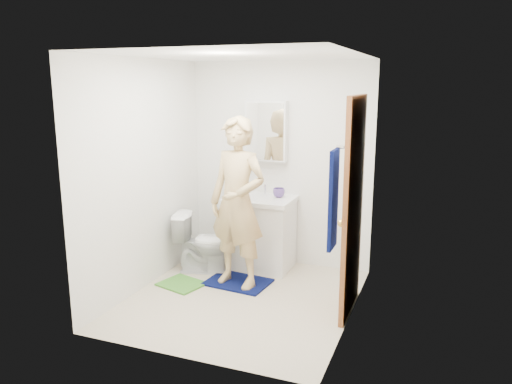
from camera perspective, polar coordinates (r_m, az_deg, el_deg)
floor at (r=5.20m, az=-1.65°, el=-12.19°), size 2.20×2.40×0.02m
ceiling at (r=4.74m, az=-1.84°, el=15.49°), size 2.20×2.40×0.02m
wall_back at (r=5.94m, az=2.78°, el=3.15°), size 2.20×0.02×2.40m
wall_front at (r=3.77m, az=-8.87°, el=-2.44°), size 2.20×0.02×2.40m
wall_left at (r=5.35m, az=-12.78°, el=1.81°), size 0.02×2.40×2.40m
wall_right at (r=4.52m, az=11.35°, el=-0.04°), size 0.02×2.40×2.40m
vanity_cabinet at (r=5.90m, az=0.41°, el=-4.89°), size 0.75×0.55×0.80m
countertop at (r=5.79m, az=0.42°, el=-0.87°), size 0.79×0.59×0.05m
sink_basin at (r=5.79m, az=0.42°, el=-0.72°), size 0.40×0.40×0.03m
faucet at (r=5.94m, az=1.03°, el=0.30°), size 0.03×0.03×0.12m
medicine_cabinet at (r=5.87m, az=1.21°, el=6.99°), size 0.50×0.12×0.70m
mirror_panel at (r=5.81m, az=1.00°, el=6.93°), size 0.46×0.01×0.66m
door at (r=4.71m, az=11.04°, el=-1.70°), size 0.05×0.80×2.05m
door_knob at (r=4.43m, az=9.75°, el=-3.55°), size 0.07×0.07×0.07m
towel at (r=3.98m, az=8.83°, el=-0.90°), size 0.03×0.24×0.80m
towel_hook at (r=3.90m, az=9.61°, el=5.08°), size 0.06×0.02×0.02m
toilet at (r=5.82m, az=-5.86°, el=-5.77°), size 0.75×0.53×0.69m
bath_mat at (r=5.56m, az=-2.07°, el=-10.26°), size 0.71×0.54×0.02m
green_rug at (r=5.58m, az=-8.48°, el=-10.36°), size 0.54×0.49×0.02m
soap_dispenser at (r=5.76m, az=-1.74°, el=0.29°), size 0.10×0.10×0.19m
toothbrush_cup at (r=5.79m, az=2.62°, el=-0.08°), size 0.16×0.16×0.11m
man at (r=5.22m, az=-2.12°, el=-1.25°), size 0.73×0.55×1.80m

